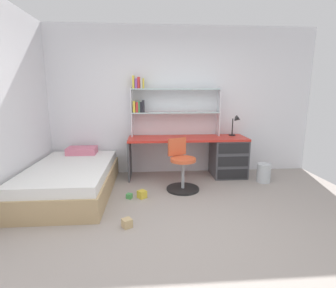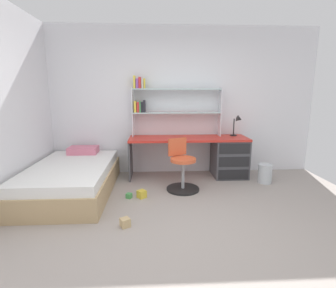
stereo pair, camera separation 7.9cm
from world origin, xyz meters
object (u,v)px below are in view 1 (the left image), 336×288
desk_lamp (237,122)px  toy_block_green_2 (129,196)px  toy_block_yellow_1 (142,194)px  waste_bin (264,173)px  swivel_chair (182,170)px  bookshelf_hutch (164,102)px  desk (218,154)px  bed_platform (71,179)px  toy_block_natural_0 (127,223)px

desk_lamp → toy_block_green_2: size_ratio=5.22×
toy_block_yellow_1 → waste_bin: bearing=14.3°
toy_block_green_2 → toy_block_yellow_1: bearing=3.0°
swivel_chair → bookshelf_hutch: bearing=106.6°
desk → desk_lamp: 0.69m
bed_platform → bookshelf_hutch: bearing=30.1°
desk → toy_block_yellow_1: size_ratio=19.11×
waste_bin → toy_block_green_2: waste_bin is taller
bed_platform → waste_bin: bed_platform is taller
desk → waste_bin: (0.71, -0.40, -0.25)m
desk_lamp → bed_platform: desk_lamp is taller
bed_platform → toy_block_green_2: 0.95m
bed_platform → toy_block_yellow_1: (1.08, -0.26, -0.17)m
bed_platform → toy_block_yellow_1: bearing=-13.6°
toy_block_natural_0 → desk_lamp: bearing=44.5°
toy_block_natural_0 → toy_block_green_2: toy_block_natural_0 is taller
waste_bin → toy_block_natural_0: bearing=-148.8°
bed_platform → waste_bin: (3.16, 0.27, -0.06)m
bookshelf_hutch → desk: bearing=-10.4°
waste_bin → toy_block_natural_0: waste_bin is taller
swivel_chair → bed_platform: 1.71m
desk_lamp → waste_bin: (0.35, -0.50, -0.82)m
desk → desk_lamp: bearing=16.0°
desk → bookshelf_hutch: bookshelf_hutch is taller
bed_platform → toy_block_natural_0: (0.93, -1.08, -0.17)m
waste_bin → swivel_chair: bearing=-171.0°
desk_lamp → toy_block_green_2: bearing=-151.5°
desk_lamp → bed_platform: size_ratio=0.20×
waste_bin → toy_block_natural_0: size_ratio=3.18×
bookshelf_hutch → toy_block_natural_0: size_ratio=15.92×
waste_bin → toy_block_natural_0: (-2.23, -1.35, -0.11)m
desk → swivel_chair: bearing=-140.0°
desk → desk_lamp: desk_lamp is taller
desk_lamp → toy_block_natural_0: size_ratio=3.77×
swivel_chair → desk_lamp: bearing=33.5°
desk_lamp → toy_block_natural_0: (-1.88, -1.85, -0.93)m
desk_lamp → toy_block_green_2: 2.37m
toy_block_natural_0 → toy_block_yellow_1: bearing=79.5°
toy_block_green_2 → toy_block_natural_0: bearing=-87.7°
swivel_chair → waste_bin: bearing=9.0°
desk → waste_bin: bearing=-29.1°
bookshelf_hutch → waste_bin: 2.15m
desk_lamp → waste_bin: desk_lamp is taller
bed_platform → toy_block_natural_0: size_ratio=19.32×
waste_bin → toy_block_yellow_1: (-2.08, -0.53, -0.11)m
swivel_chair → waste_bin: 1.48m
swivel_chair → bed_platform: bearing=-178.6°
swivel_chair → toy_block_yellow_1: swivel_chair is taller
desk → bed_platform: (-2.45, -0.67, -0.18)m
waste_bin → toy_block_green_2: bearing=-166.6°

